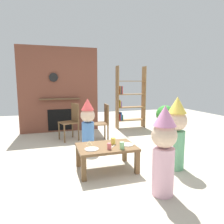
% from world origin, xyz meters
% --- Properties ---
extents(ground_plane, '(12.00, 12.00, 0.00)m').
position_xyz_m(ground_plane, '(0.00, 0.00, 0.00)').
color(ground_plane, '#BCB29E').
extents(brick_fireplace_feature, '(2.20, 0.28, 2.40)m').
position_xyz_m(brick_fireplace_feature, '(-0.75, 2.60, 1.19)').
color(brick_fireplace_feature, brown).
rests_on(brick_fireplace_feature, ground_plane).
extents(bookshelf, '(0.90, 0.28, 1.90)m').
position_xyz_m(bookshelf, '(1.31, 2.40, 0.88)').
color(bookshelf, olive).
rests_on(bookshelf, ground_plane).
extents(coffee_table, '(0.93, 0.65, 0.40)m').
position_xyz_m(coffee_table, '(-0.20, -0.41, 0.34)').
color(coffee_table, brown).
rests_on(coffee_table, ground_plane).
extents(paper_cup_near_left, '(0.08, 0.08, 0.11)m').
position_xyz_m(paper_cup_near_left, '(-0.01, -0.63, 0.46)').
color(paper_cup_near_left, '#8CD18C').
rests_on(paper_cup_near_left, coffee_table).
extents(paper_cup_near_right, '(0.06, 0.06, 0.10)m').
position_xyz_m(paper_cup_near_right, '(-0.20, -0.59, 0.45)').
color(paper_cup_near_right, '#E5666B').
rests_on(paper_cup_near_right, coffee_table).
extents(paper_cup_center, '(0.08, 0.08, 0.10)m').
position_xyz_m(paper_cup_center, '(-0.06, -0.35, 0.45)').
color(paper_cup_center, '#F2CC4C').
rests_on(paper_cup_center, coffee_table).
extents(paper_plate_front, '(0.21, 0.21, 0.01)m').
position_xyz_m(paper_plate_front, '(0.14, -0.47, 0.41)').
color(paper_plate_front, white).
rests_on(paper_plate_front, coffee_table).
extents(paper_plate_rear, '(0.21, 0.21, 0.01)m').
position_xyz_m(paper_plate_rear, '(-0.46, -0.52, 0.41)').
color(paper_plate_rear, white).
rests_on(paper_plate_rear, coffee_table).
extents(birthday_cake_slice, '(0.10, 0.10, 0.08)m').
position_xyz_m(birthday_cake_slice, '(-0.45, -0.27, 0.44)').
color(birthday_cake_slice, '#EAC68C').
rests_on(birthday_cake_slice, coffee_table).
extents(table_fork, '(0.10, 0.13, 0.01)m').
position_xyz_m(table_fork, '(-0.10, -0.48, 0.41)').
color(table_fork, silver).
rests_on(table_fork, coffee_table).
extents(child_with_cone_hat, '(0.32, 0.32, 1.14)m').
position_xyz_m(child_with_cone_hat, '(0.28, -1.34, 0.60)').
color(child_with_cone_hat, '#EAB2C6').
rests_on(child_with_cone_hat, ground_plane).
extents(child_in_pink, '(0.33, 0.33, 1.19)m').
position_xyz_m(child_in_pink, '(0.90, -0.69, 0.63)').
color(child_in_pink, '#66B27F').
rests_on(child_in_pink, ground_plane).
extents(child_by_the_chairs, '(0.30, 0.30, 1.08)m').
position_xyz_m(child_by_the_chairs, '(-0.28, 0.72, 0.57)').
color(child_by_the_chairs, '#4C7FC6').
rests_on(child_by_the_chairs, ground_plane).
extents(dining_chair_left, '(0.50, 0.50, 0.90)m').
position_xyz_m(dining_chair_left, '(-0.52, 1.58, 0.51)').
color(dining_chair_left, brown).
rests_on(dining_chair_left, ground_plane).
extents(dining_chair_middle, '(0.42, 0.42, 0.90)m').
position_xyz_m(dining_chair_middle, '(0.16, 1.19, 0.51)').
color(dining_chair_middle, brown).
rests_on(dining_chair_middle, ground_plane).
extents(potted_plant_tall, '(0.53, 0.53, 0.76)m').
position_xyz_m(potted_plant_tall, '(2.15, 1.65, 0.45)').
color(potted_plant_tall, '#9E5B42').
rests_on(potted_plant_tall, ground_plane).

